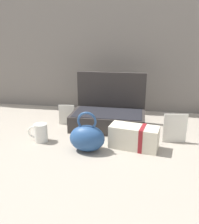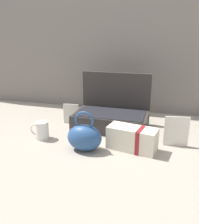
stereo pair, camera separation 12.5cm
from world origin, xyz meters
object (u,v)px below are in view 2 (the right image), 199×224
Objects in this scene: open_suitcase at (112,115)px; poster_card_right at (71,114)px; info_card_left at (176,131)px; coffee_mug at (42,130)px; cream_toiletry_bag at (133,139)px; teal_pouch_handbag at (84,137)px.

poster_card_right is (-0.27, -0.01, -0.01)m from open_suitcase.
poster_card_right is at bearing 158.68° from info_card_left.
poster_card_right is (0.06, 0.27, 0.02)m from coffee_mug.
open_suitcase reaches higher than info_card_left.
poster_card_right is (-0.44, 0.26, 0.01)m from cream_toiletry_bag.
open_suitcase reaches higher than teal_pouch_handbag.
cream_toiletry_bag is at bearing 17.88° from teal_pouch_handbag.
open_suitcase is 0.32m from cream_toiletry_bag.
info_card_left is 1.23× the size of poster_card_right.
teal_pouch_handbag is at bearing -64.31° from poster_card_right.
poster_card_right is at bearing 122.17° from teal_pouch_handbag.
open_suitcase reaches higher than coffee_mug.
cream_toiletry_bag is 0.23m from info_card_left.
info_card_left is (0.37, -0.17, 0.00)m from open_suitcase.
teal_pouch_handbag is 0.24m from cream_toiletry_bag.
open_suitcase is 1.72× the size of cream_toiletry_bag.
info_card_left reaches higher than coffee_mug.
coffee_mug is (-0.33, -0.28, -0.03)m from open_suitcase.
poster_card_right is (-0.64, 0.16, -0.01)m from info_card_left.
open_suitcase is at bearing 80.56° from teal_pouch_handbag.
coffee_mug is at bearing -109.14° from poster_card_right.
teal_pouch_handbag reaches higher than coffee_mug.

